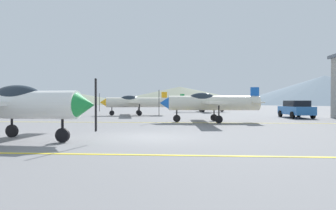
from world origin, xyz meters
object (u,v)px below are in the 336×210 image
object	(u,v)px
airplane_far	(134,102)
airplane_near	(3,104)
car_sedan	(296,109)
airplane_back	(205,102)
airplane_mid	(210,102)

from	to	relation	value
airplane_far	airplane_near	bearing A→B (deg)	-94.09
airplane_far	car_sedan	size ratio (longest dim) A/B	1.99
airplane_near	car_sedan	distance (m)	23.82
airplane_near	airplane_back	bearing A→B (deg)	71.66
airplane_mid	airplane_back	bearing A→B (deg)	87.04
airplane_near	airplane_far	size ratio (longest dim) A/B	1.00
airplane_far	airplane_back	world-z (taller)	same
airplane_mid	car_sedan	xyz separation A→B (m)	(8.56, 5.94, -0.62)
airplane_far	car_sedan	bearing A→B (deg)	-12.23
airplane_mid	airplane_near	bearing A→B (deg)	-130.82
airplane_back	airplane_near	bearing A→B (deg)	-108.34
airplane_mid	car_sedan	world-z (taller)	airplane_mid
airplane_near	airplane_back	xyz separation A→B (m)	(9.89, 29.84, 0.00)
airplane_far	car_sedan	distance (m)	16.42
airplane_near	airplane_mid	world-z (taller)	same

